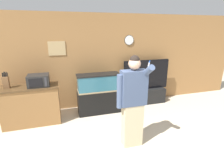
# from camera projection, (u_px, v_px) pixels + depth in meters

# --- Properties ---
(wall_back_paneled) EXTENTS (10.00, 0.08, 2.60)m
(wall_back_paneled) POSITION_uv_depth(u_px,v_px,m) (85.00, 62.00, 4.83)
(wall_back_paneled) COLOR olive
(wall_back_paneled) RESTS_ON ground_plane
(counter_island) EXTENTS (1.30, 0.56, 0.94)m
(counter_island) POSITION_uv_depth(u_px,v_px,m) (32.00, 105.00, 4.12)
(counter_island) COLOR brown
(counter_island) RESTS_ON ground_plane
(microwave) EXTENTS (0.46, 0.38, 0.27)m
(microwave) POSITION_uv_depth(u_px,v_px,m) (39.00, 80.00, 3.97)
(microwave) COLOR black
(microwave) RESTS_ON counter_island
(knife_block) EXTENTS (0.13, 0.09, 0.37)m
(knife_block) POSITION_uv_depth(u_px,v_px,m) (6.00, 82.00, 3.82)
(knife_block) COLOR brown
(knife_block) RESTS_ON counter_island
(aquarium_on_stand) EXTENTS (1.13, 0.41, 1.08)m
(aquarium_on_stand) POSITION_uv_depth(u_px,v_px,m) (99.00, 93.00, 4.66)
(aquarium_on_stand) COLOR black
(aquarium_on_stand) RESTS_ON ground_plane
(tv_on_stand) EXTENTS (1.43, 0.40, 1.33)m
(tv_on_stand) POSITION_uv_depth(u_px,v_px,m) (145.00, 91.00, 5.33)
(tv_on_stand) COLOR black
(tv_on_stand) RESTS_ON ground_plane
(person_standing) EXTENTS (0.56, 0.42, 1.76)m
(person_standing) POSITION_uv_depth(u_px,v_px,m) (133.00, 101.00, 3.20)
(person_standing) COLOR #BCAD89
(person_standing) RESTS_ON ground_plane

